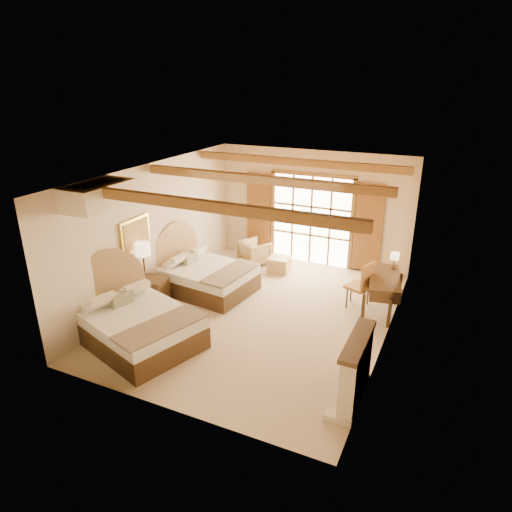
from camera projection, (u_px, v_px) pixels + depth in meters
The scene contains 19 objects.
floor at pixel (260, 314), 10.33m from camera, with size 7.00×7.00×0.00m, color tan.
wall_back at pixel (312, 208), 12.69m from camera, with size 5.50×5.50×0.00m, color beige.
wall_left at pixel (155, 231), 10.82m from camera, with size 7.00×7.00×0.00m, color beige.
wall_right at pixel (392, 269), 8.66m from camera, with size 7.00×7.00×0.00m, color beige.
ceiling at pixel (261, 173), 9.15m from camera, with size 7.00×7.00×0.00m, color #B37E3A.
ceiling_beams at pixel (261, 179), 9.20m from camera, with size 5.39×4.60×0.18m, color #996838, non-canonical shape.
french_doors at pixel (311, 221), 12.77m from camera, with size 3.95×0.08×2.60m.
fireplace at pixel (354, 373), 7.43m from camera, with size 0.46×1.40×1.16m.
painting at pixel (136, 234), 10.11m from camera, with size 0.06×0.95×0.75m.
canopy_valance at pixel (99, 195), 8.50m from camera, with size 0.70×1.40×0.45m, color #F4E6C6.
bed_near at pixel (132, 322), 9.09m from camera, with size 2.79×2.35×1.51m.
bed_far at pixel (202, 274), 11.37m from camera, with size 2.34×1.87×1.42m.
nightstand at pixel (154, 291), 10.65m from camera, with size 0.56×0.56×0.67m, color #462F18.
floor_lamp at pixel (143, 253), 10.12m from camera, with size 0.34×0.34×1.60m.
armchair at pixel (254, 252), 12.99m from camera, with size 0.73×0.75×0.69m, color tan.
ottoman at pixel (279, 264), 12.54m from camera, with size 0.56×0.56×0.41m, color tan.
desk at pixel (383, 292), 10.35m from camera, with size 0.98×1.66×0.84m.
desk_chair at pixel (359, 293), 10.55m from camera, with size 0.65×0.64×1.14m.
desk_lamp at pixel (395, 257), 10.51m from camera, with size 0.20×0.20×0.40m.
Camera 1 is at (3.76, -8.31, 5.02)m, focal length 32.00 mm.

